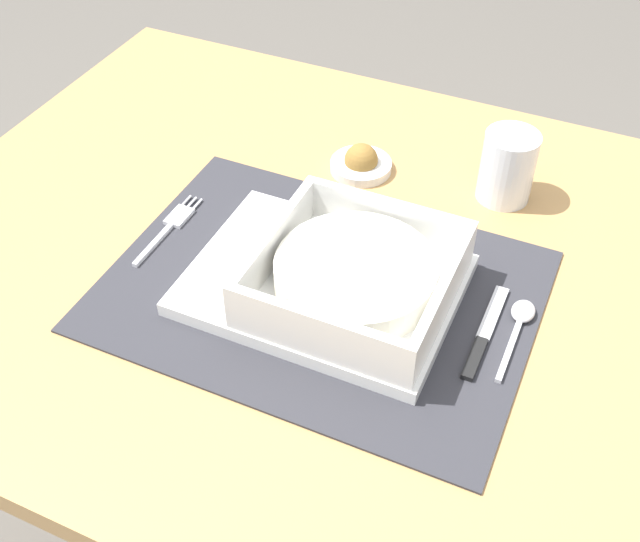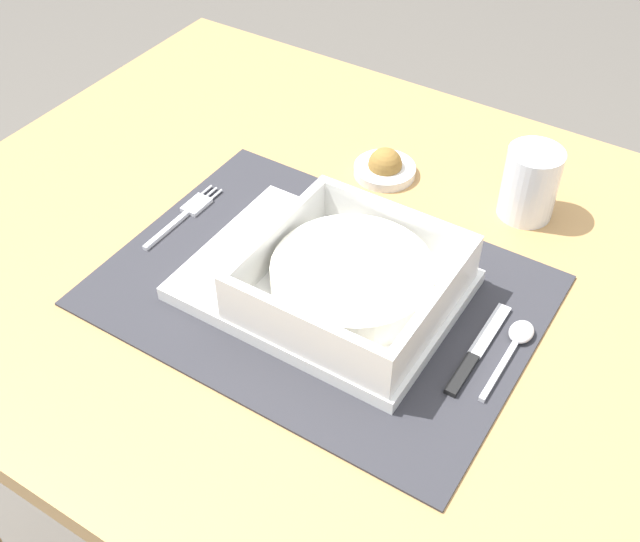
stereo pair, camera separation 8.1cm
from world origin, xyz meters
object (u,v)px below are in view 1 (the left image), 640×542
object	(u,v)px
dining_table	(321,318)
fork	(172,224)
butter_knife	(483,337)
drinking_glass	(507,170)
porridge_bowl	(355,277)
condiment_saucer	(361,163)
spoon	(521,318)

from	to	relation	value
dining_table	fork	xyz separation A→B (m)	(-0.18, -0.03, 0.11)
butter_knife	drinking_glass	world-z (taller)	drinking_glass
porridge_bowl	condiment_saucer	size ratio (longest dim) A/B	2.49
spoon	condiment_saucer	size ratio (longest dim) A/B	1.49
fork	drinking_glass	bearing A→B (deg)	32.71
spoon	condiment_saucer	world-z (taller)	condiment_saucer
porridge_bowl	drinking_glass	distance (m)	0.26
porridge_bowl	spoon	size ratio (longest dim) A/B	1.67
dining_table	butter_knife	xyz separation A→B (m)	(0.20, -0.05, 0.11)
porridge_bowl	fork	xyz separation A→B (m)	(-0.24, 0.03, -0.04)
drinking_glass	dining_table	bearing A→B (deg)	-129.59
butter_knife	condiment_saucer	distance (m)	0.31
dining_table	porridge_bowl	size ratio (longest dim) A/B	5.04
dining_table	spoon	size ratio (longest dim) A/B	8.41
porridge_bowl	fork	distance (m)	0.24
porridge_bowl	butter_knife	distance (m)	0.14
fork	condiment_saucer	world-z (taller)	condiment_saucer
butter_knife	condiment_saucer	size ratio (longest dim) A/B	1.72
dining_table	drinking_glass	size ratio (longest dim) A/B	11.15
porridge_bowl	dining_table	bearing A→B (deg)	138.18
fork	dining_table	bearing A→B (deg)	8.64
spoon	butter_knife	distance (m)	0.05
fork	condiment_saucer	bearing A→B (deg)	50.94
porridge_bowl	butter_knife	xyz separation A→B (m)	(0.14, 0.01, -0.04)
porridge_bowl	condiment_saucer	bearing A→B (deg)	110.47
fork	spoon	world-z (taller)	spoon
porridge_bowl	butter_knife	world-z (taller)	porridge_bowl
dining_table	spoon	bearing A→B (deg)	-2.51
dining_table	condiment_saucer	bearing A→B (deg)	96.97
butter_knife	dining_table	bearing A→B (deg)	169.03
drinking_glass	porridge_bowl	bearing A→B (deg)	-110.76
porridge_bowl	spoon	world-z (taller)	porridge_bowl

